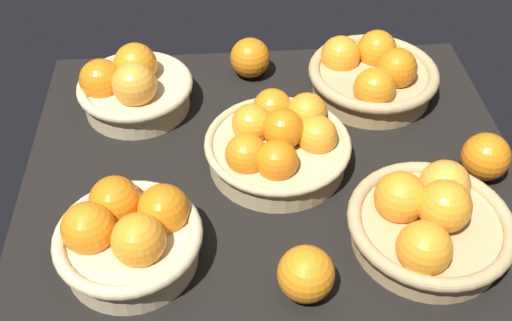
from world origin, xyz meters
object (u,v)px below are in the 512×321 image
object	(u,v)px
basket_near_right	(429,221)
basket_far_right	(372,75)
basket_center	(278,143)
basket_far_left	(132,87)
basket_near_left	(129,235)
loose_orange_back_gap	(306,274)
loose_orange_front_gap	(250,58)
loose_orange_side_gap	(486,157)

from	to	relation	value
basket_near_right	basket_far_right	xyz separation A→B (cm)	(-0.42, 37.01, -0.04)
basket_center	basket_far_left	size ratio (longest dim) A/B	1.15
basket_near_right	basket_far_left	xyz separation A→B (cm)	(-45.77, 36.05, 0.29)
basket_near_left	basket_near_right	bearing A→B (deg)	-0.41
basket_near_left	basket_far_right	world-z (taller)	same
basket_far_right	loose_orange_back_gap	size ratio (longest dim) A/B	3.09
basket_near_right	basket_far_left	bearing A→B (deg)	141.77
basket_center	basket_far_right	bearing A→B (deg)	42.43
basket_center	loose_orange_front_gap	size ratio (longest dim) A/B	3.09
basket_near_right	basket_far_left	world-z (taller)	basket_near_right
basket_near_right	loose_orange_front_gap	world-z (taller)	basket_near_right
loose_orange_side_gap	loose_orange_back_gap	bearing A→B (deg)	-147.20
basket_center	loose_orange_back_gap	xyz separation A→B (cm)	(1.08, -26.58, -0.34)
basket_far_left	loose_orange_back_gap	distance (cm)	51.19
basket_far_right	loose_orange_side_gap	world-z (taller)	basket_far_right
basket_near_right	loose_orange_back_gap	distance (cm)	20.66
basket_near_right	loose_orange_back_gap	world-z (taller)	basket_near_right
basket_far_right	basket_far_left	size ratio (longest dim) A/B	1.16
basket_near_left	loose_orange_front_gap	world-z (taller)	basket_near_left
basket_far_right	loose_orange_front_gap	size ratio (longest dim) A/B	3.11
basket_near_right	loose_orange_side_gap	size ratio (longest dim) A/B	3.06
basket_near_right	basket_far_left	size ratio (longest dim) A/B	1.14
basket_far_right	loose_orange_side_gap	xyz separation A→B (cm)	(13.83, -23.70, -0.35)
basket_far_right	loose_orange_front_gap	world-z (taller)	basket_far_right
basket_near_right	loose_orange_back_gap	size ratio (longest dim) A/B	3.06
basket_near_right	basket_near_left	distance (cm)	43.62
loose_orange_front_gap	loose_orange_side_gap	xyz separation A→B (cm)	(36.61, -31.64, 0.03)
basket_center	basket_far_right	size ratio (longest dim) A/B	0.99
loose_orange_back_gap	loose_orange_front_gap	bearing A→B (deg)	94.37
basket_near_right	loose_orange_back_gap	xyz separation A→B (cm)	(-19.18, -7.69, -0.39)
loose_orange_front_gap	loose_orange_side_gap	world-z (taller)	same
loose_orange_front_gap	basket_center	bearing A→B (deg)	-83.54
basket_center	loose_orange_back_gap	bearing A→B (deg)	-87.68
basket_near_left	basket_center	distance (cm)	29.85
loose_orange_front_gap	loose_orange_back_gap	bearing A→B (deg)	-85.63
loose_orange_back_gap	basket_near_left	bearing A→B (deg)	161.86
loose_orange_side_gap	basket_far_right	bearing A→B (deg)	120.27
basket_near_right	loose_orange_front_gap	size ratio (longest dim) A/B	3.08
basket_far_right	basket_near_right	bearing A→B (deg)	-89.35
loose_orange_front_gap	loose_orange_side_gap	distance (cm)	48.39
basket_far_left	basket_near_left	bearing A→B (deg)	-86.56
basket_near_right	basket_center	size ratio (longest dim) A/B	1.00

